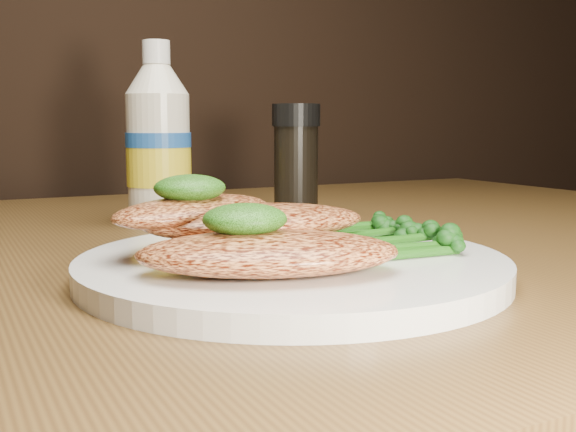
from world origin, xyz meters
TOP-DOWN VIEW (x-y plane):
  - plate at (-0.03, 0.88)m, footprint 0.28×0.28m
  - chicken_front at (-0.07, 0.84)m, footprint 0.17×0.13m
  - chicken_mid at (-0.05, 0.91)m, footprint 0.16×0.10m
  - chicken_back at (-0.08, 0.93)m, footprint 0.15×0.11m
  - pesto_front at (-0.08, 0.85)m, footprint 0.06×0.06m
  - pesto_back at (-0.09, 0.93)m, footprint 0.05×0.05m
  - broccolini_bundle at (0.01, 0.88)m, footprint 0.16×0.14m
  - mayo_bottle at (-0.04, 1.15)m, footprint 0.08×0.08m
  - pepper_grinder at (0.09, 1.11)m, footprint 0.06×0.06m

SIDE VIEW (x-z plane):
  - plate at x=-0.03m, z-range 0.75..0.76m
  - broccolini_bundle at x=0.01m, z-range 0.76..0.79m
  - chicken_front at x=-0.07m, z-range 0.76..0.79m
  - chicken_mid at x=-0.05m, z-range 0.77..0.80m
  - chicken_back at x=-0.08m, z-range 0.78..0.80m
  - pesto_front at x=-0.08m, z-range 0.79..0.80m
  - pesto_back at x=-0.09m, z-range 0.80..0.82m
  - pepper_grinder at x=0.09m, z-range 0.75..0.87m
  - mayo_bottle at x=-0.04m, z-range 0.75..0.93m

